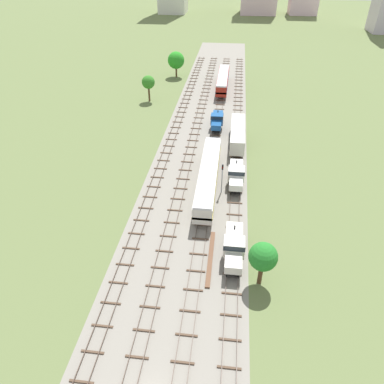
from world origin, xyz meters
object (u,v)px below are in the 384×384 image
signal_post_nearest (222,175)px  freight_boxcar_centre_midfar (238,134)px  passenger_coach_centre_left_near (208,175)px  shunter_loco_centre_mid (236,174)px  shunter_loco_centre_nearest (234,246)px  diesel_railcar_centre_left_farther (223,80)px  shunter_loco_centre_left_far (217,120)px

signal_post_nearest → freight_boxcar_centre_midfar: bearing=82.6°
passenger_coach_centre_left_near → shunter_loco_centre_mid: passenger_coach_centre_left_near is taller
passenger_coach_centre_left_near → shunter_loco_centre_nearest: bearing=-73.7°
passenger_coach_centre_left_near → freight_boxcar_centre_midfar: passenger_coach_centre_left_near is taller
shunter_loco_centre_mid → diesel_railcar_centre_left_farther: diesel_railcar_centre_left_farther is taller
shunter_loco_centre_nearest → signal_post_nearest: size_ratio=1.53×
freight_boxcar_centre_midfar → shunter_loco_centre_left_far: bearing=121.4°
shunter_loco_centre_left_far → signal_post_nearest: bearing=-84.8°
shunter_loco_centre_mid → freight_boxcar_centre_midfar: size_ratio=0.60×
diesel_railcar_centre_left_farther → signal_post_nearest: signal_post_nearest is taller
passenger_coach_centre_left_near → freight_boxcar_centre_midfar: size_ratio=1.57×
shunter_loco_centre_mid → diesel_railcar_centre_left_farther: (-4.60, 48.85, 0.59)m
diesel_railcar_centre_left_farther → shunter_loco_centre_nearest: bearing=-86.0°
shunter_loco_centre_nearest → passenger_coach_centre_left_near: passenger_coach_centre_left_near is taller
passenger_coach_centre_left_near → freight_boxcar_centre_midfar: (4.60, 16.71, -0.16)m
shunter_loco_centre_left_far → diesel_railcar_centre_left_farther: 26.48m
shunter_loco_centre_mid → freight_boxcar_centre_midfar: bearing=90.0°
shunter_loco_centre_mid → shunter_loco_centre_left_far: 22.84m
shunter_loco_centre_mid → freight_boxcar_centre_midfar: freight_boxcar_centre_midfar is taller
passenger_coach_centre_left_near → signal_post_nearest: (2.30, -1.05, 0.88)m
diesel_railcar_centre_left_farther → passenger_coach_centre_left_near: bearing=-90.0°
passenger_coach_centre_left_near → freight_boxcar_centre_midfar: 17.34m
shunter_loco_centre_nearest → shunter_loco_centre_left_far: bearing=96.6°
freight_boxcar_centre_midfar → signal_post_nearest: signal_post_nearest is taller
signal_post_nearest → passenger_coach_centre_left_near: bearing=155.4°
shunter_loco_centre_nearest → shunter_loco_centre_mid: (0.00, 17.62, 0.00)m
diesel_railcar_centre_left_farther → signal_post_nearest: size_ratio=3.72×
shunter_loco_centre_nearest → shunter_loco_centre_left_far: (-4.60, 39.99, 0.00)m
shunter_loco_centre_nearest → diesel_railcar_centre_left_farther: (-4.60, 66.47, 0.59)m
passenger_coach_centre_left_near → signal_post_nearest: size_ratio=3.99×
shunter_loco_centre_mid → diesel_railcar_centre_left_farther: size_ratio=0.41×
passenger_coach_centre_left_near → diesel_railcar_centre_left_farther: same height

